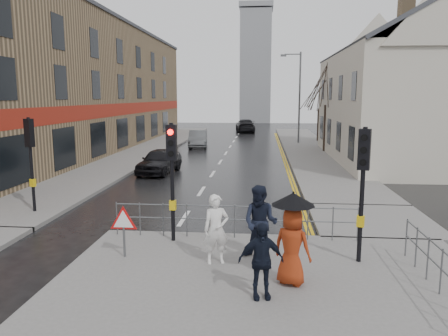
% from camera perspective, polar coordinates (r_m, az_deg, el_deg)
% --- Properties ---
extents(ground, '(120.00, 120.00, 0.00)m').
position_cam_1_polar(ground, '(12.81, -7.68, -10.19)').
color(ground, black).
rests_on(ground, ground).
extents(near_pavement, '(10.00, 9.00, 0.14)m').
position_cam_1_polar(near_pavement, '(9.28, 6.48, -17.59)').
color(near_pavement, '#605E5B').
rests_on(near_pavement, ground).
extents(left_pavement, '(4.00, 44.00, 0.14)m').
position_cam_1_polar(left_pavement, '(36.22, -9.80, 2.53)').
color(left_pavement, '#605E5B').
rests_on(left_pavement, ground).
extents(right_pavement, '(4.00, 40.00, 0.14)m').
position_cam_1_polar(right_pavement, '(37.20, 10.81, 2.68)').
color(right_pavement, '#605E5B').
rests_on(right_pavement, ground).
extents(pavement_bridge_right, '(4.00, 4.20, 0.14)m').
position_cam_1_polar(pavement_bridge_right, '(15.81, 18.76, -6.56)').
color(pavement_bridge_right, '#605E5B').
rests_on(pavement_bridge_right, ground).
extents(building_left_terrace, '(8.00, 42.00, 10.00)m').
position_cam_1_polar(building_left_terrace, '(36.85, -18.84, 9.97)').
color(building_left_terrace, '#89704F').
rests_on(building_left_terrace, ground).
extents(building_right_cream, '(9.00, 16.40, 10.10)m').
position_cam_1_polar(building_right_cream, '(31.19, 22.64, 9.56)').
color(building_right_cream, beige).
rests_on(building_right_cream, ground).
extents(church_tower, '(5.00, 5.00, 18.00)m').
position_cam_1_polar(church_tower, '(73.93, 4.15, 12.96)').
color(church_tower, gray).
rests_on(church_tower, ground).
extents(traffic_signal_near_left, '(0.28, 0.27, 3.40)m').
position_cam_1_polar(traffic_signal_near_left, '(12.36, -6.82, 0.87)').
color(traffic_signal_near_left, black).
rests_on(traffic_signal_near_left, near_pavement).
extents(traffic_signal_near_right, '(0.34, 0.33, 3.40)m').
position_cam_1_polar(traffic_signal_near_right, '(11.19, 17.72, -0.39)').
color(traffic_signal_near_right, black).
rests_on(traffic_signal_near_right, near_pavement).
extents(traffic_signal_far_left, '(0.34, 0.33, 3.40)m').
position_cam_1_polar(traffic_signal_far_left, '(17.00, -23.97, 2.43)').
color(traffic_signal_far_left, black).
rests_on(traffic_signal_far_left, left_pavement).
extents(guard_railing_front, '(7.14, 0.04, 1.00)m').
position_cam_1_polar(guard_railing_front, '(12.85, 1.39, -6.03)').
color(guard_railing_front, '#595B5E').
rests_on(guard_railing_front, near_pavement).
extents(guard_railing_side, '(0.04, 4.54, 1.00)m').
position_cam_1_polar(guard_railing_side, '(10.36, 26.58, -10.95)').
color(guard_railing_side, '#595B5E').
rests_on(guard_railing_side, near_pavement).
extents(warning_sign, '(0.80, 0.07, 1.35)m').
position_cam_1_polar(warning_sign, '(11.59, -13.00, -7.05)').
color(warning_sign, '#595B5E').
rests_on(warning_sign, near_pavement).
extents(street_lamp, '(1.83, 0.25, 8.00)m').
position_cam_1_polar(street_lamp, '(39.89, 9.60, 9.82)').
color(street_lamp, '#595B5E').
rests_on(street_lamp, right_pavement).
extents(tree_near, '(2.40, 2.40, 6.58)m').
position_cam_1_polar(tree_near, '(34.12, 13.28, 10.54)').
color(tree_near, black).
rests_on(tree_near, right_pavement).
extents(tree_far, '(2.40, 2.40, 5.64)m').
position_cam_1_polar(tree_far, '(42.10, 12.37, 9.32)').
color(tree_far, black).
rests_on(tree_far, right_pavement).
extents(pedestrian_a, '(0.73, 0.58, 1.74)m').
position_cam_1_polar(pedestrian_a, '(10.92, -1.03, -8.00)').
color(pedestrian_a, white).
rests_on(pedestrian_a, near_pavement).
extents(pedestrian_b, '(1.11, 0.99, 1.91)m').
position_cam_1_polar(pedestrian_b, '(11.21, 4.78, -7.12)').
color(pedestrian_b, black).
rests_on(pedestrian_b, near_pavement).
extents(pedestrian_with_umbrella, '(1.01, 0.96, 2.07)m').
position_cam_1_polar(pedestrian_with_umbrella, '(9.77, 8.91, -8.65)').
color(pedestrian_with_umbrella, maroon).
rests_on(pedestrian_with_umbrella, near_pavement).
extents(pedestrian_d, '(1.00, 0.56, 1.61)m').
position_cam_1_polar(pedestrian_d, '(9.16, 4.84, -11.95)').
color(pedestrian_d, black).
rests_on(pedestrian_d, near_pavement).
extents(car_parked, '(2.12, 4.25, 1.39)m').
position_cam_1_polar(car_parked, '(24.71, -8.43, 0.92)').
color(car_parked, black).
rests_on(car_parked, ground).
extents(car_mid, '(1.99, 4.47, 1.42)m').
position_cam_1_polar(car_mid, '(37.27, -3.41, 3.83)').
color(car_mid, '#4C4F52').
rests_on(car_mid, ground).
extents(car_far, '(2.69, 5.56, 1.56)m').
position_cam_1_polar(car_far, '(53.03, 2.79, 5.54)').
color(car_far, black).
rests_on(car_far, ground).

